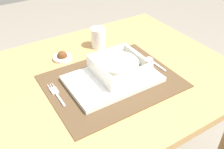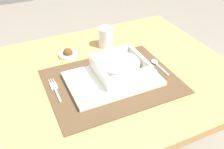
{
  "view_description": "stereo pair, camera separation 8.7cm",
  "coord_description": "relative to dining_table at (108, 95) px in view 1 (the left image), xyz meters",
  "views": [
    {
      "loc": [
        -0.38,
        -0.65,
        1.26
      ],
      "look_at": [
        -0.01,
        -0.05,
        0.75
      ],
      "focal_mm": 40.56,
      "sensor_mm": 36.0,
      "label": 1
    },
    {
      "loc": [
        -0.31,
        -0.69,
        1.26
      ],
      "look_at": [
        -0.01,
        -0.05,
        0.75
      ],
      "focal_mm": 40.56,
      "sensor_mm": 36.0,
      "label": 2
    }
  ],
  "objects": [
    {
      "name": "serving_plate",
      "position": [
        -0.01,
        -0.05,
        0.12
      ],
      "size": [
        0.31,
        0.2,
        0.02
      ],
      "primitive_type": "cube",
      "color": "white",
      "rests_on": "placemat"
    },
    {
      "name": "dining_table",
      "position": [
        0.0,
        0.0,
        0.0
      ],
      "size": [
        0.92,
        0.74,
        0.72
      ],
      "color": "#B2844C",
      "rests_on": "ground"
    },
    {
      "name": "fork",
      "position": [
        -0.21,
        -0.01,
        0.11
      ],
      "size": [
        0.02,
        0.13,
        0.0
      ],
      "rotation": [
        0.0,
        0.0,
        -0.06
      ],
      "color": "silver",
      "rests_on": "placemat"
    },
    {
      "name": "porridge_bowl",
      "position": [
        0.02,
        -0.04,
        0.15
      ],
      "size": [
        0.17,
        0.17,
        0.06
      ],
      "color": "white",
      "rests_on": "serving_plate"
    },
    {
      "name": "spoon",
      "position": [
        0.18,
        -0.03,
        0.12
      ],
      "size": [
        0.02,
        0.11,
        0.01
      ],
      "rotation": [
        0.0,
        0.0,
        -0.03
      ],
      "color": "silver",
      "rests_on": "placemat"
    },
    {
      "name": "drinking_glass",
      "position": [
        0.07,
        0.19,
        0.14
      ],
      "size": [
        0.06,
        0.06,
        0.08
      ],
      "color": "white",
      "rests_on": "dining_table"
    },
    {
      "name": "placemat",
      "position": [
        -0.01,
        -0.05,
        0.11
      ],
      "size": [
        0.45,
        0.35,
        0.0
      ],
      "primitive_type": "cube",
      "color": "#4C3823",
      "rests_on": "dining_table"
    },
    {
      "name": "butter_knife",
      "position": [
        0.15,
        -0.08,
        0.11
      ],
      "size": [
        0.01,
        0.14,
        0.01
      ],
      "rotation": [
        0.0,
        0.0,
        0.01
      ],
      "color": "black",
      "rests_on": "placemat"
    },
    {
      "name": "condiment_saucer",
      "position": [
        -0.1,
        0.17,
        0.12
      ],
      "size": [
        0.07,
        0.07,
        0.04
      ],
      "color": "white",
      "rests_on": "dining_table"
    }
  ]
}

